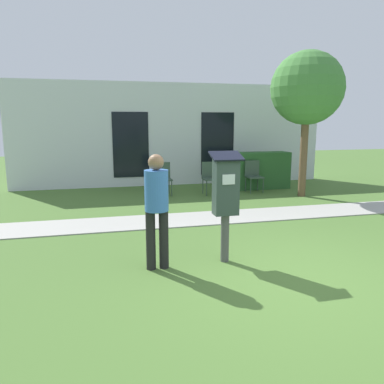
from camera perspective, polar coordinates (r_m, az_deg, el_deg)
The scene contains 10 objects.
ground_plane at distance 5.05m, azimuth 15.65°, elevation -13.07°, with size 40.00×40.00×0.00m, color #476B2D.
sidewalk at distance 7.94m, azimuth 3.81°, elevation -3.88°, with size 12.00×1.10×0.02m.
building_facade at distance 12.06m, azimuth -2.69°, elevation 8.71°, with size 10.00×0.26×3.20m.
parking_meter at distance 5.28m, azimuth 5.15°, elevation -0.07°, with size 0.44×0.31×1.59m.
person_standing at distance 5.03m, azimuth -5.41°, elevation -1.64°, with size 0.32×0.32×1.58m.
outdoor_chair_left at distance 10.36m, azimuth -4.45°, elevation 2.45°, with size 0.44×0.44×0.90m.
outdoor_chair_middle at distance 10.45m, azimuth 2.83°, elevation 2.55°, with size 0.44×0.44×0.90m.
outdoor_chair_right at distance 10.94m, azimuth 9.33°, elevation 2.78°, with size 0.44×0.44×0.90m.
hedge_row at distance 11.52m, azimuth 9.97°, elevation 3.26°, with size 1.91×0.60×1.10m.
tree at distance 10.53m, azimuth 17.14°, elevation 14.78°, with size 1.90×1.90×3.82m.
Camera 1 is at (-2.36, -3.99, 1.99)m, focal length 35.00 mm.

